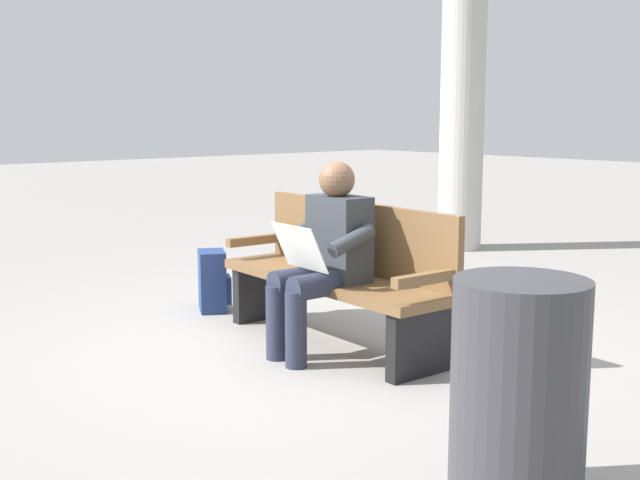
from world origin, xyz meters
The scene contains 6 objects.
ground_plane centered at (0.00, 0.00, 0.00)m, with size 40.00×40.00×0.00m, color gray.
bench_near centered at (0.00, -0.07, 0.46)m, with size 1.82×0.58×0.90m.
person_seated centered at (-0.14, 0.17, 0.63)m, with size 0.59×0.59×1.18m.
backpack centered at (1.24, 0.08, 0.22)m, with size 0.34×0.31×0.45m.
support_pillar centered at (1.87, -3.51, 1.71)m, with size 0.47×0.47×3.42m, color #B2AFA8.
trash_bin centered at (-2.04, 0.86, 0.43)m, with size 0.50×0.50×0.86m, color #38383D.
Camera 1 is at (-3.74, 3.28, 1.46)m, focal length 45.04 mm.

